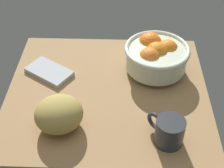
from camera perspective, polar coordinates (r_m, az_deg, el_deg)
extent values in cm
cube|color=#A37B4E|center=(108.73, -0.78, -1.78)|extent=(65.08, 59.41, 3.00)
cylinder|color=silver|center=(116.04, 7.44, 2.66)|extent=(10.53, 10.53, 1.68)
cylinder|color=silver|center=(113.27, 7.63, 4.43)|extent=(20.35, 20.35, 7.35)
torus|color=silver|center=(111.10, 7.80, 5.93)|extent=(21.95, 21.95, 1.60)
sphere|color=orange|center=(109.71, 6.48, 4.29)|extent=(7.87, 7.87, 7.87)
sphere|color=orange|center=(114.38, 9.49, 5.69)|extent=(7.71, 7.71, 7.71)
sphere|color=orange|center=(116.24, 6.54, 6.77)|extent=(8.58, 8.58, 8.58)
sphere|color=orange|center=(112.19, 7.72, 5.16)|extent=(8.26, 8.26, 8.26)
ellipsoid|color=tan|center=(94.81, -9.14, -5.15)|extent=(17.21, 16.64, 9.92)
cube|color=#B4BBC2|center=(115.87, -10.78, 2.09)|extent=(17.74, 15.79, 1.55)
cylinder|color=#303136|center=(91.87, 9.90, -8.11)|extent=(8.03, 8.03, 8.13)
torus|color=#303136|center=(93.84, 7.48, -6.36)|extent=(4.87, 4.97, 5.75)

